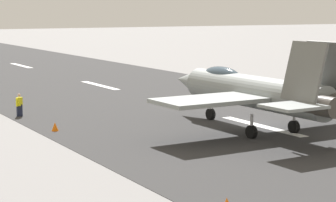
% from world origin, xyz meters
% --- Properties ---
extents(ground_plane, '(400.00, 400.00, 0.00)m').
position_xyz_m(ground_plane, '(0.00, 0.00, 0.00)').
color(ground_plane, gray).
extents(runway_strip, '(240.00, 26.00, 0.02)m').
position_xyz_m(runway_strip, '(-0.02, 0.00, 0.01)').
color(runway_strip, '#303031').
rests_on(runway_strip, ground).
extents(fighter_jet, '(16.24, 14.19, 5.65)m').
position_xyz_m(fighter_jet, '(-1.83, 1.35, 2.46)').
color(fighter_jet, gray).
rests_on(fighter_jet, ground).
extents(crew_person, '(0.51, 0.54, 1.59)m').
position_xyz_m(crew_person, '(10.40, 12.16, 0.79)').
color(crew_person, '#1E2338').
rests_on(crew_person, ground).
extents(marker_cone_mid, '(0.44, 0.44, 0.55)m').
position_xyz_m(marker_cone_mid, '(3.95, 11.93, 0.28)').
color(marker_cone_mid, orange).
rests_on(marker_cone_mid, ground).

